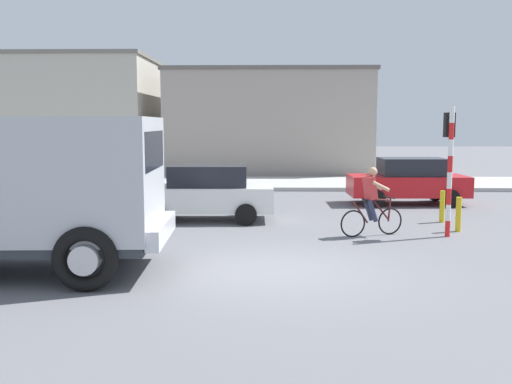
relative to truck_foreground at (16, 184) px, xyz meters
The scene contains 11 objects.
ground_plane 5.26m from the truck_foreground, ahead, with size 120.00×120.00×0.00m, color slate.
sidewalk_far 16.40m from the truck_foreground, 72.24° to the left, with size 80.00×5.00×0.16m, color #ADADA8.
truck_foreground is the anchor object (origin of this frame).
cyclist 8.15m from the truck_foreground, 26.94° to the left, with size 1.63×0.73×1.72m.
traffic_light_pole 9.84m from the truck_foreground, 22.15° to the left, with size 0.24×0.43×3.20m.
car_red_near 13.43m from the truck_foreground, 44.66° to the left, with size 4.03×1.94×1.60m.
car_white_mid 6.62m from the truck_foreground, 64.40° to the left, with size 4.04×1.94×1.60m.
bollard_near 10.59m from the truck_foreground, 24.23° to the left, with size 0.14×0.14×0.90m, color gold.
bollard_far 11.23m from the truck_foreground, 30.80° to the left, with size 0.14×0.14×0.90m, color gold.
building_corner_left 23.00m from the truck_foreground, 105.67° to the left, with size 8.83×7.74×6.44m.
building_mid_block 22.67m from the truck_foreground, 78.11° to the left, with size 11.06×7.39×5.67m.
Camera 1 is at (-0.31, -10.69, 2.78)m, focal length 40.13 mm.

